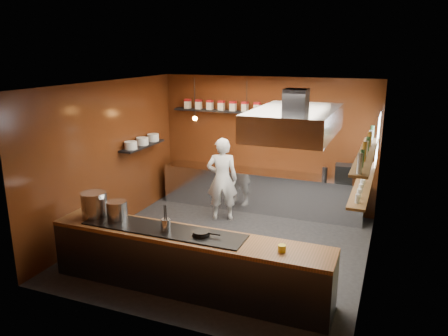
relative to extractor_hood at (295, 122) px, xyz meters
The scene contains 26 objects.
floor 2.85m from the extractor_hood, 162.90° to the left, with size 5.00×5.00×0.00m, color black.
back_wall 3.33m from the extractor_hood, 114.15° to the left, with size 5.00×5.00×0.00m, color #3A190A.
left_wall 3.95m from the extractor_hood, behind, with size 5.00×5.00×0.00m, color #3A190A.
right_wall 1.62m from the extractor_hood, 18.43° to the left, with size 5.00×5.00×0.00m, color #4D4A2B.
ceiling 1.45m from the extractor_hood, 162.90° to the left, with size 5.00×5.00×0.00m, color silver.
window_pane 2.47m from the extractor_hood, 61.29° to the left, with size 1.00×1.00×0.00m, color white.
prep_counter 3.54m from the extractor_hood, 116.83° to the left, with size 4.60×0.65×0.90m, color silver.
pass_counter 2.70m from the extractor_hood, 137.38° to the right, with size 4.40×0.72×0.94m.
tin_shelf 3.54m from the extractor_hood, 128.56° to the left, with size 2.60×0.26×0.04m, color black.
plate_shelf 4.02m from the extractor_hood, 158.96° to the left, with size 0.30×1.40×0.04m, color black.
bottle_shelf_upper 1.38m from the extractor_hood, 33.94° to the left, with size 0.26×2.80×0.04m, color brown.
bottle_shelf_lower 1.64m from the extractor_hood, 33.94° to the left, with size 0.26×2.80×0.04m, color brown.
extractor_hood is the anchor object (origin of this frame).
pendant_left 3.44m from the extractor_hood, 142.13° to the left, with size 0.10×0.10×0.95m.
pendant_right 2.60m from the extractor_hood, 125.54° to the left, with size 0.10×0.10×0.95m.
storage_tins 3.44m from the extractor_hood, 126.60° to the left, with size 2.43×0.13×0.22m.
plate_stacks 3.99m from the extractor_hood, 158.96° to the left, with size 0.26×1.16×0.16m.
bottles 1.33m from the extractor_hood, 33.94° to the left, with size 0.06×2.66×0.24m.
wine_glasses 1.59m from the extractor_hood, 33.94° to the left, with size 0.07×2.37×0.13m.
stockpot_large 3.48m from the extractor_hood, 159.07° to the right, with size 0.41×0.41×0.40m, color #B1B4B8.
stockpot_small 3.14m from the extractor_hood, 156.18° to the right, with size 0.33×0.33×0.30m, color #B4B6BB.
utensil_crock 2.52m from the extractor_hood, 142.42° to the right, with size 0.14×0.14×0.18m, color silver.
frying_pan 2.21m from the extractor_hood, 131.04° to the right, with size 0.43×0.26×0.07m.
butter_jar 1.99m from the extractor_hood, 82.26° to the right, with size 0.11×0.11×0.10m, color yellow.
espresso_machine 2.93m from the extractor_hood, 78.03° to the left, with size 0.36×0.34×0.36m, color black.
chef 3.01m from the extractor_hood, 138.10° to the left, with size 0.66×0.43×1.80m, color white.
Camera 1 is at (2.74, -6.97, 3.57)m, focal length 35.00 mm.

